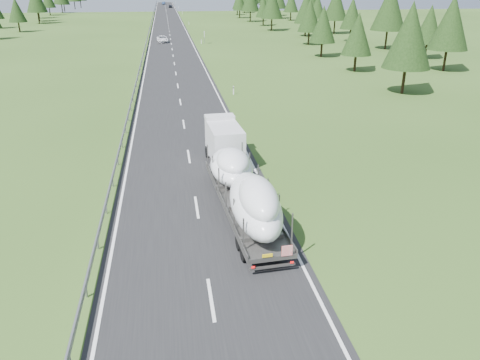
{
  "coord_description": "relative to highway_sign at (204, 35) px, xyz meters",
  "views": [
    {
      "loc": [
        -1.29,
        -25.46,
        12.62
      ],
      "look_at": [
        2.6,
        -0.34,
        1.78
      ],
      "focal_mm": 35.0,
      "sensor_mm": 36.0,
      "label": 1
    }
  ],
  "objects": [
    {
      "name": "distant_car_blue",
      "position": [
        -7.99,
        187.63,
        -1.02
      ],
      "size": [
        2.11,
        4.91,
        1.57
      ],
      "primitive_type": "imported",
      "rotation": [
        0.0,
        0.0,
        -0.1
      ],
      "color": "#192B47",
      "rests_on": "ground"
    },
    {
      "name": "tree_line_right",
      "position": [
        30.26,
        16.49,
        5.09
      ],
      "size": [
        25.76,
        271.22,
        12.64
      ],
      "color": "black",
      "rests_on": "ground"
    },
    {
      "name": "guardrail",
      "position": [
        -12.5,
        19.94,
        -1.21
      ],
      "size": [
        0.1,
        400.0,
        0.76
      ],
      "color": "slate",
      "rests_on": "ground"
    },
    {
      "name": "ground",
      "position": [
        -7.2,
        -80.0,
        -1.81
      ],
      "size": [
        400.0,
        400.0,
        0.0
      ],
      "primitive_type": "plane",
      "color": "#2D4A18",
      "rests_on": "ground"
    },
    {
      "name": "distant_car_dark",
      "position": [
        -4.73,
        151.82,
        -1.07
      ],
      "size": [
        1.85,
        4.37,
        1.47
      ],
      "primitive_type": "imported",
      "rotation": [
        0.0,
        0.0,
        0.02
      ],
      "color": "black",
      "rests_on": "ground"
    },
    {
      "name": "road_surface",
      "position": [
        -7.2,
        20.0,
        -1.8
      ],
      "size": [
        10.0,
        400.0,
        0.02
      ],
      "primitive_type": "cube",
      "color": "black",
      "rests_on": "ground"
    },
    {
      "name": "boat_truck",
      "position": [
        -4.6,
        -79.94,
        0.11
      ],
      "size": [
        3.24,
        17.43,
        3.66
      ],
      "color": "silver",
      "rests_on": "ground"
    },
    {
      "name": "distant_van",
      "position": [
        -9.03,
        4.05,
        -1.11
      ],
      "size": [
        2.7,
        5.19,
        1.4
      ],
      "primitive_type": "imported",
      "rotation": [
        0.0,
        0.0,
        0.08
      ],
      "color": "silver",
      "rests_on": "ground"
    },
    {
      "name": "tree_line_left",
      "position": [
        -50.8,
        33.45,
        5.14
      ],
      "size": [
        14.04,
        271.61,
        12.35
      ],
      "color": "black",
      "rests_on": "ground"
    },
    {
      "name": "highway_sign",
      "position": [
        0.0,
        0.0,
        0.0
      ],
      "size": [
        0.08,
        0.9,
        2.6
      ],
      "color": "slate",
      "rests_on": "ground"
    },
    {
      "name": "marker_posts",
      "position": [
        -0.7,
        75.0,
        -1.27
      ],
      "size": [
        0.13,
        350.08,
        1.0
      ],
      "color": "silver",
      "rests_on": "ground"
    }
  ]
}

